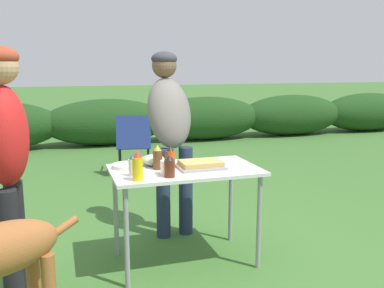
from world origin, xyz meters
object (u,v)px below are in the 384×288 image
(mixing_bowl, at_px, (153,160))
(mayo_bottle, at_px, (133,166))
(beer_bottle, at_px, (158,158))
(paper_cup_stack, at_px, (166,168))
(food_tray, at_px, (201,165))
(hot_sauce_bottle, at_px, (170,158))
(standing_person_in_dark_puffer, at_px, (170,122))
(plate_stack, at_px, (127,166))
(standing_person_in_olive_jacket, at_px, (7,150))
(folding_table, at_px, (185,178))
(bbq_sauce_bottle, at_px, (169,167))
(camp_chair_green_behind_table, at_px, (134,141))
(mustard_bottle, at_px, (138,166))

(mixing_bowl, height_order, mayo_bottle, mayo_bottle)
(mixing_bowl, bearing_deg, beer_bottle, -87.55)
(paper_cup_stack, relative_size, mayo_bottle, 0.66)
(food_tray, relative_size, hot_sauce_bottle, 2.05)
(paper_cup_stack, distance_m, standing_person_in_dark_puffer, 0.84)
(plate_stack, relative_size, mayo_bottle, 1.51)
(standing_person_in_olive_jacket, bearing_deg, plate_stack, -61.27)
(folding_table, relative_size, beer_bottle, 6.04)
(bbq_sauce_bottle, distance_m, hot_sauce_bottle, 0.26)
(food_tray, height_order, camp_chair_green_behind_table, camp_chair_green_behind_table)
(food_tray, height_order, paper_cup_stack, paper_cup_stack)
(mustard_bottle, height_order, hot_sauce_bottle, mustard_bottle)
(plate_stack, relative_size, mixing_bowl, 1.26)
(beer_bottle, bearing_deg, standing_person_in_olive_jacket, -166.50)
(beer_bottle, relative_size, camp_chair_green_behind_table, 0.22)
(plate_stack, xyz_separation_m, standing_person_in_olive_jacket, (-0.79, -0.35, 0.24))
(bbq_sauce_bottle, distance_m, standing_person_in_dark_puffer, 0.90)
(paper_cup_stack, relative_size, standing_person_in_dark_puffer, 0.06)
(mayo_bottle, height_order, standing_person_in_olive_jacket, standing_person_in_olive_jacket)
(food_tray, relative_size, mixing_bowl, 1.90)
(mixing_bowl, xyz_separation_m, standing_person_in_olive_jacket, (-0.99, -0.37, 0.21))
(beer_bottle, height_order, standing_person_in_olive_jacket, standing_person_in_olive_jacket)
(plate_stack, distance_m, beer_bottle, 0.25)
(mayo_bottle, xyz_separation_m, hot_sauce_bottle, (0.31, 0.14, 0.01))
(mayo_bottle, height_order, standing_person_in_dark_puffer, standing_person_in_dark_puffer)
(mustard_bottle, bearing_deg, standing_person_in_dark_puffer, 62.78)
(plate_stack, bearing_deg, mixing_bowl, 6.19)
(food_tray, distance_m, paper_cup_stack, 0.31)
(mixing_bowl, relative_size, paper_cup_stack, 1.81)
(standing_person_in_dark_puffer, xyz_separation_m, camp_chair_green_behind_table, (0.05, 2.19, -0.54))
(hot_sauce_bottle, bearing_deg, mixing_bowl, 129.36)
(plate_stack, distance_m, hot_sauce_bottle, 0.33)
(mixing_bowl, xyz_separation_m, hot_sauce_bottle, (0.10, -0.13, 0.04))
(plate_stack, relative_size, hot_sauce_bottle, 1.36)
(plate_stack, xyz_separation_m, standing_person_in_dark_puffer, (0.46, 0.50, 0.25))
(beer_bottle, height_order, camp_chair_green_behind_table, beer_bottle)
(folding_table, height_order, plate_stack, plate_stack)
(hot_sauce_bottle, relative_size, standing_person_in_dark_puffer, 0.10)
(folding_table, bearing_deg, beer_bottle, 168.54)
(plate_stack, xyz_separation_m, mixing_bowl, (0.20, 0.02, 0.03))
(mixing_bowl, bearing_deg, standing_person_in_dark_puffer, 61.41)
(folding_table, bearing_deg, plate_stack, 159.54)
(paper_cup_stack, height_order, mayo_bottle, mayo_bottle)
(plate_stack, distance_m, standing_person_in_dark_puffer, 0.72)
(beer_bottle, distance_m, hot_sauce_bottle, 0.10)
(mayo_bottle, bearing_deg, food_tray, 7.54)
(hot_sauce_bottle, distance_m, camp_chair_green_behind_table, 2.82)
(folding_table, height_order, paper_cup_stack, paper_cup_stack)
(paper_cup_stack, bearing_deg, mustard_bottle, -155.96)
(mustard_bottle, bearing_deg, standing_person_in_olive_jacket, 177.92)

